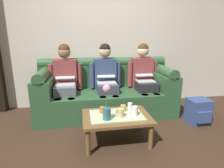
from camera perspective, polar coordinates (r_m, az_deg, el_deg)
name	(u,v)px	position (r m, az deg, el deg)	size (l,w,h in m)	color
ground_plane	(119,149)	(2.41, 2.27, -19.38)	(14.00, 14.00, 0.00)	#382619
back_wall_patterned	(102,30)	(3.68, -3.18, 16.21)	(6.00, 0.12, 2.90)	beige
couch	(106,92)	(3.30, -1.85, -2.62)	(2.32, 0.88, 0.96)	#2D5633
person_left	(65,78)	(3.20, -14.17, 1.77)	(0.56, 0.67, 1.22)	#595B66
person_middle	(106,77)	(3.22, -1.89, 2.28)	(0.56, 0.67, 1.22)	#383D4C
person_right	(144,75)	(3.38, 9.76, 2.66)	(0.56, 0.67, 1.22)	#232326
coffee_table	(116,119)	(2.42, 1.38, -10.61)	(0.86, 0.60, 0.37)	brown
flower_vase	(107,105)	(2.20, -1.64, -6.34)	(0.10, 0.10, 0.43)	#336672
cup_near_left	(135,111)	(2.37, 7.03, -8.23)	(0.07, 0.07, 0.12)	white
cup_near_right	(102,110)	(2.43, -3.01, -8.01)	(0.07, 0.07, 0.08)	#B26633
cup_far_center	(130,107)	(2.53, 5.55, -6.94)	(0.06, 0.06, 0.10)	white
cup_far_left	(123,108)	(2.50, 3.41, -7.43)	(0.08, 0.08, 0.08)	gold
cup_far_right	(121,113)	(2.31, 2.67, -8.87)	(0.08, 0.08, 0.11)	#DBB77A
backpack_right	(198,111)	(3.25, 25.09, -7.61)	(0.33, 0.32, 0.39)	#33477A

